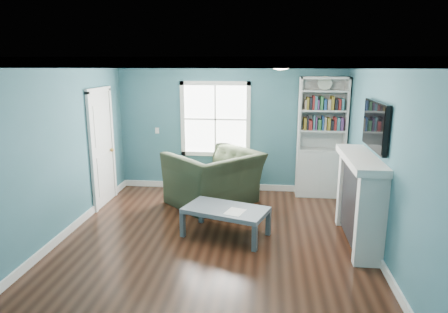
# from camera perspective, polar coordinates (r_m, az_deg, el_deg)

# --- Properties ---
(floor) EXTENTS (5.00, 5.00, 0.00)m
(floor) POSITION_cam_1_polar(r_m,az_deg,el_deg) (5.99, -1.48, -12.00)
(floor) COLOR black
(floor) RESTS_ON ground
(room_walls) EXTENTS (5.00, 5.00, 5.00)m
(room_walls) POSITION_cam_1_polar(r_m,az_deg,el_deg) (5.50, -1.58, 3.06)
(room_walls) COLOR #346770
(room_walls) RESTS_ON ground
(trim) EXTENTS (4.50, 5.00, 2.60)m
(trim) POSITION_cam_1_polar(r_m,az_deg,el_deg) (5.57, -1.55, -0.43)
(trim) COLOR white
(trim) RESTS_ON ground
(window) EXTENTS (1.40, 0.06, 1.50)m
(window) POSITION_cam_1_polar(r_m,az_deg,el_deg) (7.99, -1.25, 5.34)
(window) COLOR white
(window) RESTS_ON room_walls
(bookshelf) EXTENTS (0.90, 0.35, 2.31)m
(bookshelf) POSITION_cam_1_polar(r_m,az_deg,el_deg) (7.90, 13.64, 0.99)
(bookshelf) COLOR silver
(bookshelf) RESTS_ON ground
(fireplace) EXTENTS (0.44, 1.58, 1.30)m
(fireplace) POSITION_cam_1_polar(r_m,az_deg,el_deg) (6.03, 18.84, -6.03)
(fireplace) COLOR black
(fireplace) RESTS_ON ground
(tv) EXTENTS (0.06, 1.10, 0.65)m
(tv) POSITION_cam_1_polar(r_m,az_deg,el_deg) (5.81, 20.81, 4.17)
(tv) COLOR black
(tv) RESTS_ON fireplace
(door) EXTENTS (0.12, 0.98, 2.17)m
(door) POSITION_cam_1_polar(r_m,az_deg,el_deg) (7.53, -17.02, 1.35)
(door) COLOR silver
(door) RESTS_ON ground
(ceiling_fixture) EXTENTS (0.38, 0.38, 0.15)m
(ceiling_fixture) POSITION_cam_1_polar(r_m,az_deg,el_deg) (5.46, 8.15, 13.06)
(ceiling_fixture) COLOR white
(ceiling_fixture) RESTS_ON room_walls
(light_switch) EXTENTS (0.08, 0.01, 0.12)m
(light_switch) POSITION_cam_1_polar(r_m,az_deg,el_deg) (8.27, -9.53, 3.68)
(light_switch) COLOR white
(light_switch) RESTS_ON room_walls
(recliner) EXTENTS (1.73, 1.75, 1.31)m
(recliner) POSITION_cam_1_polar(r_m,az_deg,el_deg) (7.28, -1.42, -1.87)
(recliner) COLOR black
(recliner) RESTS_ON ground
(coffee_table) EXTENTS (1.36, 1.01, 0.44)m
(coffee_table) POSITION_cam_1_polar(r_m,az_deg,el_deg) (6.02, 0.25, -7.87)
(coffee_table) COLOR #485056
(coffee_table) RESTS_ON ground
(paper_sheet) EXTENTS (0.33, 0.37, 0.00)m
(paper_sheet) POSITION_cam_1_polar(r_m,az_deg,el_deg) (5.85, 1.56, -7.91)
(paper_sheet) COLOR white
(paper_sheet) RESTS_ON coffee_table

